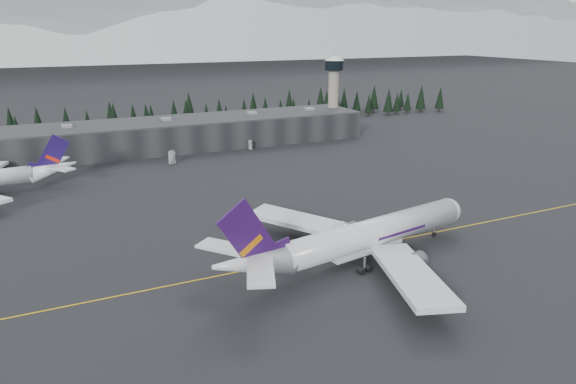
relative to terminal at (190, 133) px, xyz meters
name	(u,v)px	position (x,y,z in m)	size (l,w,h in m)	color
ground	(323,251)	(0.00, -125.00, -6.30)	(1400.00, 1400.00, 0.00)	black
taxiline	(327,254)	(0.00, -127.00, -6.29)	(400.00, 0.40, 0.02)	gold
terminal	(190,133)	(0.00, 0.00, 0.00)	(160.00, 30.00, 12.60)	black
control_tower	(334,86)	(75.00, 3.00, 17.11)	(10.00, 10.00, 37.70)	gray
treeline	(171,118)	(0.00, 37.00, 1.20)	(360.00, 20.00, 15.00)	black
mountain_ridge	(75,56)	(0.00, 875.00, -6.30)	(4400.00, 900.00, 420.00)	white
jet_main	(355,239)	(3.38, -133.62, -0.44)	(70.19, 64.30, 20.77)	silver
gse_vehicle_a	(172,163)	(-14.59, -28.38, -5.50)	(2.64, 5.72, 1.59)	white
gse_vehicle_b	(251,148)	(22.53, -17.27, -5.55)	(1.78, 4.41, 1.50)	silver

